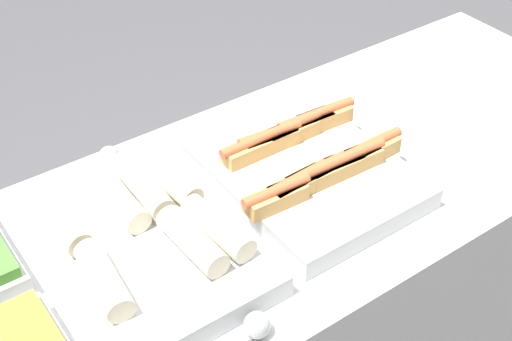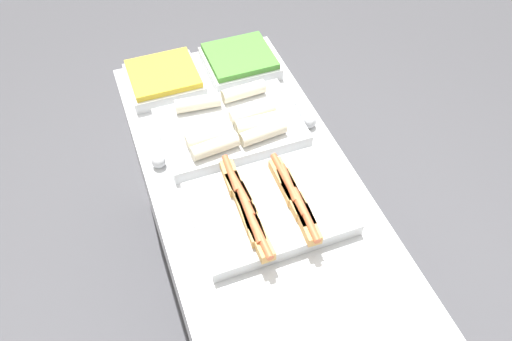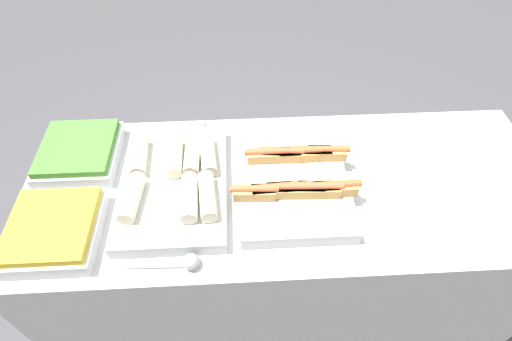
% 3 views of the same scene
% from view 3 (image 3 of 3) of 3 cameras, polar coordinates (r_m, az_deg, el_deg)
% --- Properties ---
extents(ground_plane, '(12.00, 12.00, 0.00)m').
position_cam_3_polar(ground_plane, '(2.15, 3.16, -18.16)').
color(ground_plane, '#4C4C51').
extents(counter, '(1.78, 0.68, 0.94)m').
position_cam_3_polar(counter, '(1.73, 3.82, -11.99)').
color(counter, silver).
rests_on(counter, ground_plane).
extents(tray_hotdogs, '(0.41, 0.48, 0.10)m').
position_cam_3_polar(tray_hotdogs, '(1.31, 5.31, -1.08)').
color(tray_hotdogs, silver).
rests_on(tray_hotdogs, counter).
extents(tray_wraps, '(0.34, 0.50, 0.10)m').
position_cam_3_polar(tray_wraps, '(1.32, -11.44, -1.56)').
color(tray_wraps, silver).
rests_on(tray_wraps, counter).
extents(tray_side_front, '(0.26, 0.28, 0.07)m').
position_cam_3_polar(tray_side_front, '(1.33, -26.93, -7.58)').
color(tray_side_front, silver).
rests_on(tray_side_front, counter).
extents(tray_side_back, '(0.26, 0.28, 0.07)m').
position_cam_3_polar(tray_side_back, '(1.52, -23.90, 2.36)').
color(tray_side_back, silver).
rests_on(tray_side_back, counter).
extents(serving_spoon_near, '(0.21, 0.05, 0.05)m').
position_cam_3_polar(serving_spoon_near, '(1.17, -9.93, -12.80)').
color(serving_spoon_near, '#B2B5BA').
rests_on(serving_spoon_near, counter).
extents(serving_spoon_far, '(0.22, 0.05, 0.05)m').
position_cam_3_polar(serving_spoon_far, '(1.52, -8.51, 6.18)').
color(serving_spoon_far, '#B2B5BA').
rests_on(serving_spoon_far, counter).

